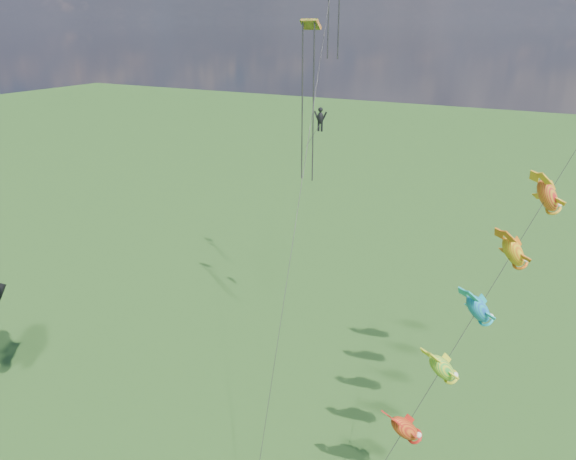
% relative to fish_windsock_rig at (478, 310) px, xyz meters
% --- Properties ---
extents(fish_windsock_rig, '(7.26, 14.32, 17.22)m').
position_rel_fish_windsock_rig_xyz_m(fish_windsock_rig, '(0.00, 0.00, 0.00)').
color(fish_windsock_rig, brown).
rests_on(fish_windsock_rig, ground).
extents(parafoil_rig, '(4.52, 17.12, 27.69)m').
position_rel_fish_windsock_rig_xyz_m(parafoil_rig, '(-10.83, 5.05, 9.51)').
color(parafoil_rig, brown).
rests_on(parafoil_rig, ground).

